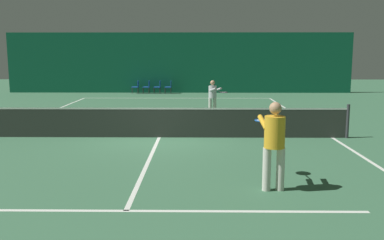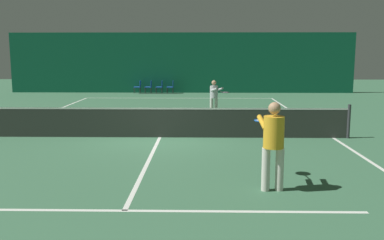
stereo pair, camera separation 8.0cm
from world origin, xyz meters
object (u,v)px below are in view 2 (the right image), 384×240
courtside_chair_0 (138,86)px  courtside_chair_1 (149,86)px  tennis_net (160,122)px  player_far (214,95)px  courtside_chair_3 (171,86)px  player_near (273,139)px  courtside_chair_2 (160,86)px

courtside_chair_0 → courtside_chair_1: same height
tennis_net → courtside_chair_0: tennis_net is taller
courtside_chair_0 → player_far: bearing=25.6°
courtside_chair_3 → player_near: bearing=9.4°
tennis_net → courtside_chair_0: size_ratio=14.29×
tennis_net → courtside_chair_3: (-0.65, 14.90, -0.03)m
player_far → courtside_chair_0: bearing=176.9°
player_far → courtside_chair_0: player_far is taller
player_near → courtside_chair_1: size_ratio=2.07×
courtside_chair_2 → courtside_chair_3: (0.73, 0.00, 0.00)m
courtside_chair_2 → player_near: bearing=11.4°
courtside_chair_0 → courtside_chair_3: 2.18m
tennis_net → player_near: bearing=-62.6°
courtside_chair_0 → courtside_chair_2: bearing=90.0°
courtside_chair_0 → tennis_net: bearing=10.7°
tennis_net → courtside_chair_0: bearing=100.7°
courtside_chair_0 → courtside_chair_3: same height
courtside_chair_2 → courtside_chair_0: bearing=-90.0°
courtside_chair_0 → courtside_chair_3: (2.18, 0.00, 0.00)m
tennis_net → player_far: (1.89, 5.04, 0.36)m
courtside_chair_1 → courtside_chair_3: 1.45m
courtside_chair_2 → courtside_chair_3: size_ratio=1.00×
player_far → courtside_chair_3: 10.20m
player_far → courtside_chair_3: player_far is taller
player_far → player_near: bearing=-24.2°
courtside_chair_0 → courtside_chair_2: size_ratio=1.00×
courtside_chair_2 → tennis_net: bearing=5.3°
tennis_net → player_far: 5.39m
player_far → courtside_chair_1: player_far is taller
tennis_net → courtside_chair_2: size_ratio=14.29×
player_near → player_far: player_near is taller
tennis_net → player_far: player_far is taller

